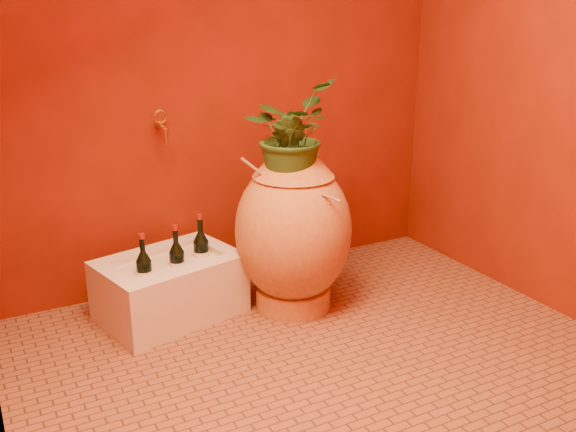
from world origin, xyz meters
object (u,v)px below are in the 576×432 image
amphora (293,230)px  wine_bottle_a (145,273)px  stone_basin (170,288)px  wine_bottle_b (177,264)px  wall_tap (162,125)px  wine_bottle_c (201,254)px

amphora → wine_bottle_a: 0.73m
stone_basin → wine_bottle_b: wine_bottle_b is taller
stone_basin → wine_bottle_a: 0.20m
wine_bottle_b → wall_tap: size_ratio=1.87×
amphora → stone_basin: bearing=161.8°
stone_basin → wine_bottle_c: size_ratio=2.27×
wine_bottle_a → amphora: bearing=-10.0°
wine_bottle_a → wine_bottle_b: bearing=11.1°
amphora → wine_bottle_b: bearing=163.7°
stone_basin → wall_tap: (0.09, 0.25, 0.74)m
amphora → wall_tap: 0.81m
amphora → wine_bottle_a: (-0.70, 0.12, -0.13)m
stone_basin → amphora: bearing=-18.2°
amphora → wine_bottle_b: amphora is taller
amphora → stone_basin: 0.66m
wall_tap → wine_bottle_a: bearing=-124.8°
wine_bottle_b → wine_bottle_a: bearing=-168.9°
amphora → wall_tap: wall_tap is taller
wine_bottle_c → wall_tap: (-0.09, 0.23, 0.60)m
wine_bottle_b → wall_tap: (0.05, 0.28, 0.61)m
wine_bottle_b → wine_bottle_c: wine_bottle_c is taller
wine_bottle_a → wine_bottle_c: size_ratio=0.94×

